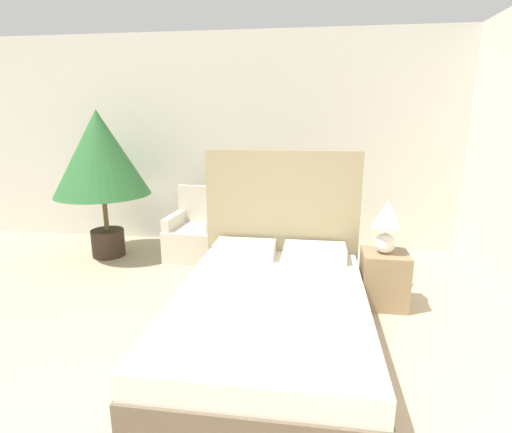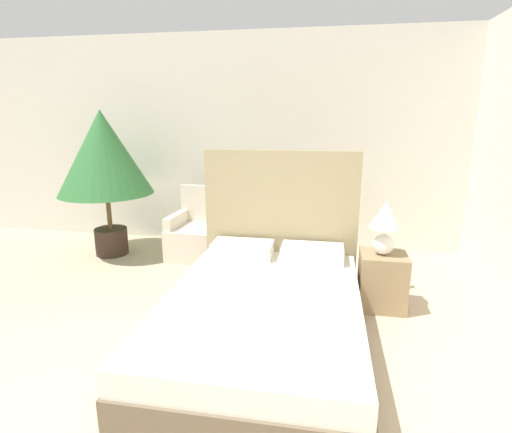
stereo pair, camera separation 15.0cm
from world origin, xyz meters
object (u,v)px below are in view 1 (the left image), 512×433
object	(u,v)px
armchair_near_window_left	(197,237)
side_table	(235,243)
potted_palm	(100,157)
nightstand	(384,279)
table_lamp	(387,221)
armchair_near_window_right	(275,241)
bed	(271,310)

from	to	relation	value
armchair_near_window_left	side_table	bearing A→B (deg)	-2.56
potted_palm	nightstand	xyz separation A→B (m)	(3.37, -0.96, -1.04)
potted_palm	table_lamp	world-z (taller)	potted_palm
armchair_near_window_left	side_table	xyz separation A→B (m)	(0.52, -0.05, -0.03)
armchair_near_window_right	nightstand	size ratio (longest dim) A/B	1.66
potted_palm	nightstand	bearing A→B (deg)	-15.88
table_lamp	side_table	size ratio (longest dim) A/B	1.10
armchair_near_window_right	potted_palm	xyz separation A→B (m)	(-2.21, -0.13, 1.04)
armchair_near_window_left	armchair_near_window_right	world-z (taller)	same
side_table	table_lamp	bearing A→B (deg)	-31.94
armchair_near_window_right	side_table	size ratio (longest dim) A/B	1.93
nightstand	side_table	xyz separation A→B (m)	(-1.68, 1.03, -0.04)
nightstand	table_lamp	world-z (taller)	table_lamp
bed	armchair_near_window_left	distance (m)	2.23
potted_palm	side_table	world-z (taller)	potted_palm
nightstand	table_lamp	bearing A→B (deg)	-175.81
potted_palm	side_table	xyz separation A→B (m)	(1.69, 0.07, -1.08)
armchair_near_window_left	potted_palm	bearing A→B (deg)	-170.37
bed	table_lamp	world-z (taller)	bed
table_lamp	side_table	xyz separation A→B (m)	(-1.66, 1.04, -0.62)
potted_palm	side_table	size ratio (longest dim) A/B	4.05
nightstand	table_lamp	distance (m)	0.58
armchair_near_window_left	armchair_near_window_right	distance (m)	1.04
armchair_near_window_right	side_table	xyz separation A→B (m)	(-0.52, -0.05, -0.03)
side_table	nightstand	bearing A→B (deg)	-31.65
potted_palm	nightstand	size ratio (longest dim) A/B	3.48
bed	side_table	xyz separation A→B (m)	(-0.66, 1.83, -0.04)
nightstand	side_table	bearing A→B (deg)	148.35
bed	side_table	world-z (taller)	bed
potted_palm	table_lamp	distance (m)	3.52
bed	nightstand	bearing A→B (deg)	38.22
potted_palm	bed	bearing A→B (deg)	-36.78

